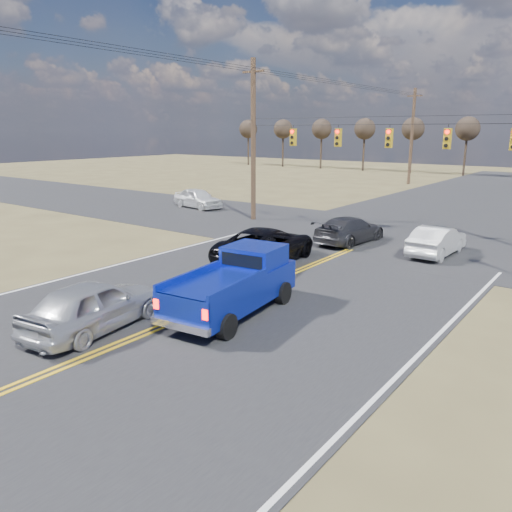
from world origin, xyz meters
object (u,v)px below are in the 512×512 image
Objects in this scene: white_car_queue at (437,241)px; cross_car_west at (198,198)px; black_suv at (266,245)px; pickup_truck at (235,284)px; silver_suv at (94,305)px; dgrey_car_queue at (350,230)px.

white_car_queue is 19.49m from cross_car_west.
white_car_queue is (5.63, 5.84, -0.10)m from black_suv.
black_suv is (-2.94, 5.74, -0.17)m from pickup_truck.
silver_suv is 23.70m from cross_car_west.
dgrey_car_queue is (-4.49, 0.00, -0.01)m from white_car_queue.
pickup_truck is at bearing 110.88° from black_suv.
dgrey_car_queue is (-1.79, 11.58, -0.28)m from pickup_truck.
silver_suv is 1.03× the size of cross_car_west.
black_suv is 5.96m from dgrey_car_queue.
white_car_queue is at bearing -92.01° from cross_car_west.
pickup_truck is 4.31m from silver_suv.
pickup_truck is 1.22× the size of silver_suv.
silver_suv is 0.95× the size of dgrey_car_queue.
white_car_queue is 4.49m from dgrey_car_queue.
dgrey_car_queue is at bearing 1.64° from white_car_queue.
pickup_truck is 0.97× the size of black_suv.
black_suv reaches higher than white_car_queue.
black_suv reaches higher than cross_car_west.
black_suv is at bearing -116.38° from cross_car_west.
silver_suv is 0.79× the size of black_suv.
cross_car_west is (-13.98, 19.14, -0.02)m from silver_suv.
dgrey_car_queue is at bearing -107.33° from black_suv.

